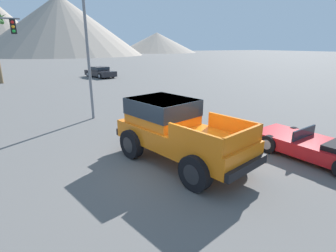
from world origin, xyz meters
name	(u,v)px	position (x,y,z in m)	size (l,w,h in m)	color
ground_plane	(169,161)	(0.00, 0.00, 0.00)	(320.00, 320.00, 0.00)	#5B5956
orange_pickup_truck	(174,127)	(0.22, 0.08, 1.15)	(3.24, 5.26, 2.01)	orange
red_convertible_car	(316,147)	(4.58, -2.00, 0.40)	(2.40, 4.27, 0.98)	red
parked_car_dark	(100,72)	(3.28, 25.39, 0.64)	(3.12, 4.90, 1.24)	#232328
street_lamp_post	(84,13)	(-1.21, 6.65, 5.18)	(0.90, 0.24, 8.76)	slate
distant_mountain_range	(60,29)	(6.82, 110.83, 9.97)	(113.06, 70.65, 21.73)	gray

